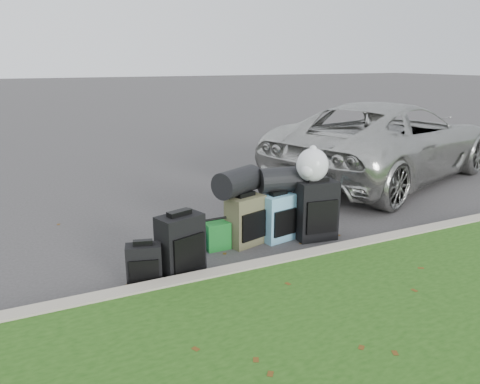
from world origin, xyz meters
name	(u,v)px	position (x,y,z in m)	size (l,w,h in m)	color
ground	(254,237)	(0.00, 0.00, 0.00)	(120.00, 120.00, 0.00)	#383535
curb	(297,261)	(0.00, -1.00, 0.07)	(120.00, 0.18, 0.15)	#9E937F
suv	(387,141)	(3.63, 1.65, 0.71)	(2.37, 5.13, 1.43)	#B7B7B2
suitcase_small_black	(144,265)	(-1.58, -0.69, 0.21)	(0.34, 0.19, 0.43)	black
suitcase_large_black_left	(180,246)	(-1.18, -0.64, 0.33)	(0.45, 0.27, 0.65)	black
suitcase_olive	(245,220)	(-0.21, -0.17, 0.30)	(0.44, 0.27, 0.60)	#42402A
suitcase_teal	(278,218)	(0.21, -0.22, 0.29)	(0.41, 0.24, 0.58)	teal
suitcase_large_black_right	(316,210)	(0.66, -0.37, 0.37)	(0.49, 0.29, 0.74)	black
tote_green	(216,235)	(-0.57, -0.13, 0.16)	(0.29, 0.23, 0.33)	#186C24
tote_navy	(194,240)	(-0.84, -0.09, 0.13)	(0.24, 0.19, 0.26)	navy
duffel_left	(237,182)	(-0.27, -0.07, 0.76)	(0.32, 0.32, 0.60)	black
duffel_right	(281,180)	(0.31, -0.11, 0.74)	(0.31, 0.31, 0.55)	black
trash_bag	(312,165)	(0.61, -0.33, 0.93)	(0.39, 0.39, 0.39)	white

